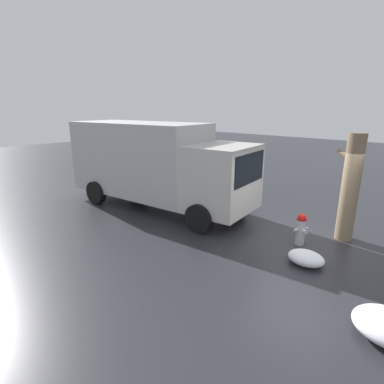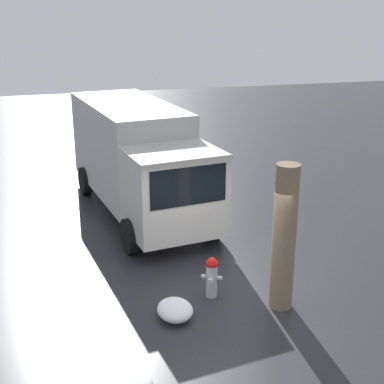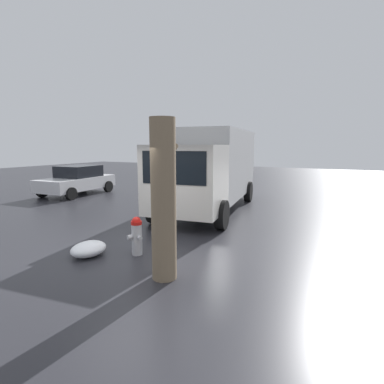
{
  "view_description": "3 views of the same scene",
  "coord_description": "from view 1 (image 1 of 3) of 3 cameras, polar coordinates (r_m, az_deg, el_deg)",
  "views": [
    {
      "loc": [
        -3.06,
        7.61,
        3.68
      ],
      "look_at": [
        3.37,
        0.8,
        1.03
      ],
      "focal_mm": 28.0,
      "sensor_mm": 36.0,
      "label": 1
    },
    {
      "loc": [
        -9.56,
        3.16,
        5.83
      ],
      "look_at": [
        3.13,
        -0.46,
        1.27
      ],
      "focal_mm": 50.0,
      "sensor_mm": 36.0,
      "label": 2
    },
    {
      "loc": [
        -5.36,
        -4.25,
        2.54
      ],
      "look_at": [
        3.13,
        0.18,
        1.04
      ],
      "focal_mm": 28.0,
      "sensor_mm": 36.0,
      "label": 3
    }
  ],
  "objects": [
    {
      "name": "ground_plane",
      "position": [
        8.99,
        19.74,
        -9.37
      ],
      "size": [
        60.0,
        60.0,
        0.0
      ],
      "primitive_type": "plane",
      "color": "#28282D"
    },
    {
      "name": "fire_hydrant",
      "position": [
        8.81,
        20.03,
        -6.61
      ],
      "size": [
        0.37,
        0.43,
        0.91
      ],
      "rotation": [
        0.0,
        0.0,
        2.65
      ],
      "color": "#B7B7BC",
      "rests_on": "ground_plane"
    },
    {
      "name": "tree_trunk",
      "position": [
        9.4,
        27.89,
        0.71
      ],
      "size": [
        0.72,
        0.47,
        3.04
      ],
      "color": "#7F6B51",
      "rests_on": "ground_plane"
    },
    {
      "name": "delivery_truck",
      "position": [
        11.28,
        -7.04,
        5.61
      ],
      "size": [
        7.56,
        3.31,
        3.15
      ],
      "rotation": [
        0.0,
        0.0,
        1.71
      ],
      "color": "beige",
      "rests_on": "ground_plane"
    },
    {
      "name": "snow_pile_by_hydrant",
      "position": [
        7.93,
        20.87,
        -11.66
      ],
      "size": [
        0.87,
        0.7,
        0.33
      ],
      "color": "white",
      "rests_on": "ground_plane"
    }
  ]
}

